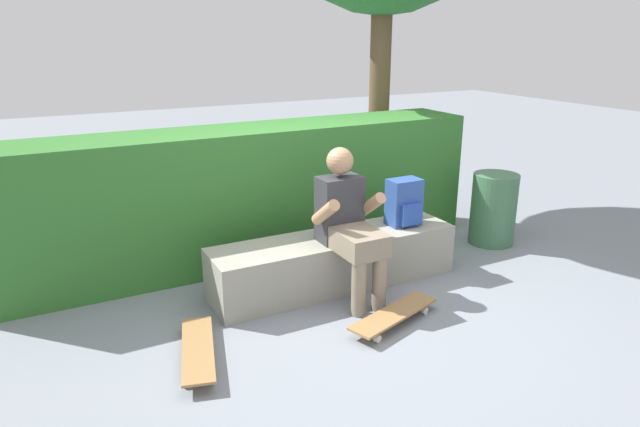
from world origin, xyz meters
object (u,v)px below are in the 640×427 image
object	(u,v)px
skateboard_near_person	(394,314)
skateboard_beside_bench	(198,349)
backpack_on_bench	(404,203)
trash_bin	(493,209)
bench_main	(335,261)
person_skater	(348,221)

from	to	relation	value
skateboard_near_person	skateboard_beside_bench	size ratio (longest dim) A/B	1.00
backpack_on_bench	trash_bin	size ratio (longest dim) A/B	0.57
bench_main	skateboard_near_person	distance (m)	0.79
bench_main	skateboard_near_person	world-z (taller)	bench_main
skateboard_near_person	backpack_on_bench	size ratio (longest dim) A/B	2.06
skateboard_near_person	backpack_on_bench	distance (m)	1.12
skateboard_beside_bench	backpack_on_bench	bearing A→B (deg)	15.85
bench_main	backpack_on_bench	size ratio (longest dim) A/B	5.21
person_skater	trash_bin	size ratio (longest dim) A/B	1.68
person_skater	skateboard_near_person	world-z (taller)	person_skater
bench_main	skateboard_beside_bench	distance (m)	1.45
skateboard_near_person	trash_bin	xyz separation A→B (m)	(1.80, 0.91, 0.28)
bench_main	trash_bin	size ratio (longest dim) A/B	2.97
person_skater	skateboard_beside_bench	xyz separation A→B (m)	(-1.32, -0.36, -0.56)
bench_main	backpack_on_bench	bearing A→B (deg)	-0.81
bench_main	person_skater	size ratio (longest dim) A/B	1.77
skateboard_beside_bench	trash_bin	distance (m)	3.27
skateboard_near_person	trash_bin	size ratio (longest dim) A/B	1.17
bench_main	backpack_on_bench	world-z (taller)	backpack_on_bench
person_skater	skateboard_beside_bench	distance (m)	1.48
backpack_on_bench	person_skater	bearing A→B (deg)	-162.79
backpack_on_bench	skateboard_near_person	bearing A→B (deg)	-128.61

